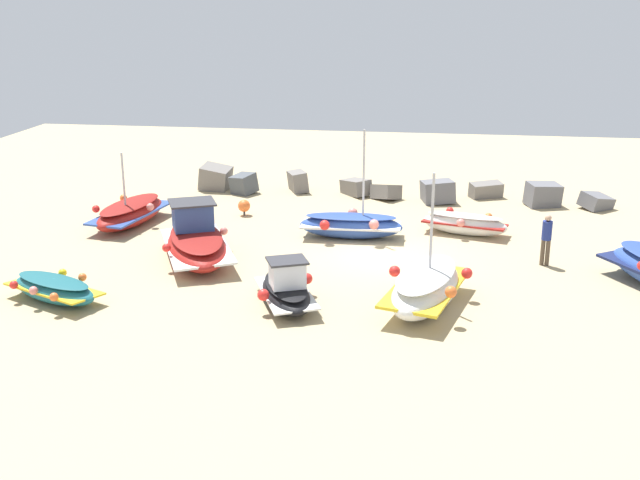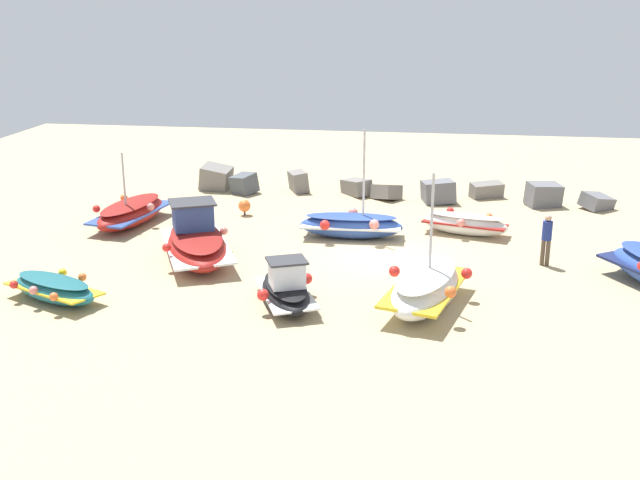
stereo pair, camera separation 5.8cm
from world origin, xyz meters
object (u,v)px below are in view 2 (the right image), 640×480
at_px(fishing_boat_6, 351,225).
at_px(fishing_boat_7, 131,212).
at_px(fishing_boat_4, 465,223).
at_px(mooring_buoy_0, 244,206).
at_px(fishing_boat_5, 54,288).
at_px(person_walking, 547,236).
at_px(fishing_boat_1, 426,287).
at_px(fishing_boat_3, 286,289).
at_px(fishing_boat_0, 196,242).

height_order(fishing_boat_6, fishing_boat_7, fishing_boat_6).
distance_m(fishing_boat_4, mooring_buoy_0, 8.76).
height_order(fishing_boat_5, person_walking, person_walking).
bearing_deg(fishing_boat_1, fishing_boat_5, -69.33).
height_order(fishing_boat_3, fishing_boat_7, fishing_boat_7).
distance_m(fishing_boat_1, fishing_boat_6, 6.81).
bearing_deg(fishing_boat_7, person_walking, -89.89).
bearing_deg(fishing_boat_0, fishing_boat_3, -158.00).
relative_size(fishing_boat_1, person_walking, 2.55).
xyz_separation_m(fishing_boat_1, person_walking, (3.79, 4.14, 0.40)).
height_order(fishing_boat_6, mooring_buoy_0, fishing_boat_6).
bearing_deg(fishing_boat_1, person_walking, 152.16).
relative_size(fishing_boat_0, fishing_boat_5, 1.50).
bearing_deg(mooring_buoy_0, fishing_boat_5, -108.53).
relative_size(fishing_boat_1, fishing_boat_6, 1.10).
relative_size(fishing_boat_1, mooring_buoy_0, 6.86).
xyz_separation_m(fishing_boat_3, fishing_boat_4, (5.23, 7.67, -0.04)).
height_order(fishing_boat_0, fishing_boat_3, fishing_boat_0).
bearing_deg(fishing_boat_6, fishing_boat_1, 112.78).
xyz_separation_m(fishing_boat_7, mooring_buoy_0, (3.99, 1.95, -0.09)).
bearing_deg(fishing_boat_1, fishing_boat_7, -105.69).
height_order(fishing_boat_7, person_walking, fishing_boat_7).
relative_size(fishing_boat_0, fishing_boat_3, 1.51).
height_order(fishing_boat_3, mooring_buoy_0, fishing_boat_3).
xyz_separation_m(fishing_boat_0, fishing_boat_3, (3.72, -3.52, -0.14)).
distance_m(fishing_boat_6, mooring_buoy_0, 5.14).
relative_size(fishing_boat_1, fishing_boat_3, 1.32).
distance_m(fishing_boat_3, mooring_buoy_0, 9.64).
bearing_deg(person_walking, fishing_boat_3, 127.81).
distance_m(fishing_boat_3, fishing_boat_7, 10.24).
height_order(fishing_boat_0, person_walking, fishing_boat_0).
xyz_separation_m(fishing_boat_3, mooring_buoy_0, (-3.43, 9.01, -0.07)).
distance_m(fishing_boat_3, fishing_boat_5, 6.72).
height_order(fishing_boat_1, fishing_boat_7, fishing_boat_1).
height_order(fishing_boat_4, person_walking, person_walking).
xyz_separation_m(fishing_boat_4, mooring_buoy_0, (-8.66, 1.34, -0.04)).
distance_m(fishing_boat_6, fishing_boat_7, 8.56).
bearing_deg(fishing_boat_1, mooring_buoy_0, -124.75).
bearing_deg(person_walking, fishing_boat_4, 45.98).
height_order(fishing_boat_0, mooring_buoy_0, fishing_boat_0).
bearing_deg(mooring_buoy_0, fishing_boat_1, -49.34).
bearing_deg(fishing_boat_6, mooring_buoy_0, -29.04).
bearing_deg(fishing_boat_0, mooring_buoy_0, -27.62).
xyz_separation_m(fishing_boat_6, person_walking, (6.59, -2.06, 0.51)).
relative_size(fishing_boat_5, fishing_boat_7, 0.77).
bearing_deg(person_walking, fishing_boat_0, 102.46).
bearing_deg(fishing_boat_1, fishing_boat_3, -69.04).
bearing_deg(fishing_boat_5, mooring_buoy_0, -84.10).
height_order(fishing_boat_1, mooring_buoy_0, fishing_boat_1).
bearing_deg(fishing_boat_3, fishing_boat_5, -107.50).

